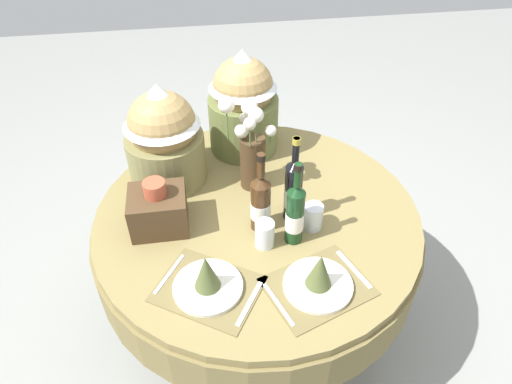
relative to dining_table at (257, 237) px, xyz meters
name	(u,v)px	position (x,y,z in m)	size (l,w,h in m)	color
ground	(257,317)	(0.00, 0.00, -0.59)	(8.00, 8.00, 0.00)	gray
dining_table	(257,237)	(0.00, 0.00, 0.00)	(1.34, 1.34, 0.73)	olive
place_setting_left	(207,280)	(-0.23, -0.36, 0.19)	(0.43, 0.40, 0.16)	brown
place_setting_right	(319,278)	(0.15, -0.40, 0.19)	(0.41, 0.36, 0.16)	brown
flower_vase	(250,148)	(0.00, 0.18, 0.34)	(0.22, 0.16, 0.43)	#47331E
wine_bottle_left	(293,190)	(0.13, -0.05, 0.28)	(0.07, 0.07, 0.38)	black
wine_bottle_centre	(262,202)	(0.00, -0.08, 0.27)	(0.08, 0.08, 0.35)	#422814
wine_bottle_right	(295,214)	(0.11, -0.17, 0.28)	(0.07, 0.07, 0.36)	#143819
tumbler_near_left	(266,234)	(0.00, -0.18, 0.20)	(0.07, 0.07, 0.11)	silver
tumbler_mid	(313,217)	(0.20, -0.11, 0.20)	(0.08, 0.08, 0.11)	silver
gift_tub_back_left	(163,132)	(-0.35, 0.28, 0.38)	(0.33, 0.33, 0.46)	olive
gift_tub_back_centre	(243,99)	(0.01, 0.47, 0.40)	(0.32, 0.32, 0.49)	olive
woven_basket_side_left	(158,209)	(-0.39, -0.02, 0.23)	(0.22, 0.19, 0.22)	#47331E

